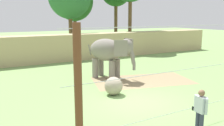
{
  "coord_description": "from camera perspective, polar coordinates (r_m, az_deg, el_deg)",
  "views": [
    {
      "loc": [
        -6.46,
        -9.0,
        4.02
      ],
      "look_at": [
        0.19,
        2.86,
        1.4
      ],
      "focal_mm": 38.47,
      "sensor_mm": 36.0,
      "label": 1
    }
  ],
  "objects": [
    {
      "name": "zookeeper",
      "position": [
        8.69,
        20.24,
        -10.67
      ],
      "size": [
        0.24,
        0.59,
        1.67
      ],
      "color": "#33384C",
      "rests_on": "ground"
    },
    {
      "name": "elephant",
      "position": [
        15.72,
        -0.56,
        2.66
      ],
      "size": [
        2.56,
        3.25,
        2.67
      ],
      "color": "gray",
      "rests_on": "ground"
    },
    {
      "name": "embankment_wall",
      "position": [
        22.63,
        -12.5,
        3.52
      ],
      "size": [
        36.0,
        1.8,
        2.43
      ],
      "primitive_type": "cube",
      "color": "tan",
      "rests_on": "ground"
    },
    {
      "name": "tree_left_of_centre",
      "position": [
        31.35,
        -8.93,
        14.25
      ],
      "size": [
        4.69,
        4.69,
        8.41
      ],
      "color": "brown",
      "rests_on": "ground"
    },
    {
      "name": "ground_plane",
      "position": [
        11.79,
        6.07,
        -9.1
      ],
      "size": [
        120.0,
        120.0,
        0.0
      ],
      "primitive_type": "plane",
      "color": "#759956"
    },
    {
      "name": "enrichment_ball",
      "position": [
        12.57,
        0.38,
        -5.47
      ],
      "size": [
        0.95,
        0.95,
        0.95
      ],
      "primitive_type": "sphere",
      "color": "gray",
      "rests_on": "ground"
    },
    {
      "name": "cable_fence",
      "position": [
        8.98,
        17.9,
        -2.96
      ],
      "size": [
        9.42,
        0.22,
        3.88
      ],
      "color": "brown",
      "rests_on": "ground"
    },
    {
      "name": "dirt_patch",
      "position": [
        15.57,
        7.24,
        -4.13
      ],
      "size": [
        6.85,
        4.77,
        0.01
      ],
      "primitive_type": "cube",
      "rotation": [
        0.0,
        0.0,
        -0.26
      ],
      "color": "#937F5B",
      "rests_on": "ground"
    }
  ]
}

